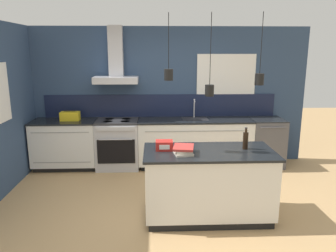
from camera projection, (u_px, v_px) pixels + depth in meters
ground_plane at (164, 207)px, 4.62m from camera, size 16.00×16.00×0.00m
wall_back at (158, 94)px, 6.26m from camera, size 5.60×2.44×2.60m
wall_left at (1, 109)px, 4.91m from camera, size 0.08×3.80×2.60m
counter_run_left at (66, 144)px, 6.10m from camera, size 1.18×0.64×0.91m
counter_run_sink at (195, 143)px, 6.19m from camera, size 2.13×0.64×1.27m
oven_range at (118, 144)px, 6.13m from camera, size 0.78×0.66×0.91m
dishwasher at (266, 142)px, 6.25m from camera, size 0.61×0.65×0.91m
kitchen_island at (208, 184)px, 4.28m from camera, size 1.67×0.83×0.91m
bottle_on_island at (246, 140)px, 4.23m from camera, size 0.07×0.07×0.29m
book_stack at (183, 150)px, 4.06m from camera, size 0.29×0.33×0.09m
red_supply_box at (164, 145)px, 4.21m from camera, size 0.22×0.17×0.12m
yellow_toolbox at (70, 116)px, 5.98m from camera, size 0.34×0.18×0.19m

